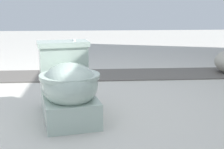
% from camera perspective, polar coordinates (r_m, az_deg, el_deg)
% --- Properties ---
extents(ground_plane, '(14.00, 14.00, 0.00)m').
position_cam_1_polar(ground_plane, '(2.37, -3.12, -6.17)').
color(ground_plane, beige).
extents(gravel_strip, '(0.56, 8.00, 0.01)m').
position_cam_1_polar(gravel_strip, '(3.47, 4.75, 0.06)').
color(gravel_strip, '#605B56').
rests_on(gravel_strip, ground).
extents(toilet, '(0.69, 0.49, 0.52)m').
position_cam_1_polar(toilet, '(2.13, -8.04, -2.24)').
color(toilet, '#B2C6B7').
rests_on(toilet, ground).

